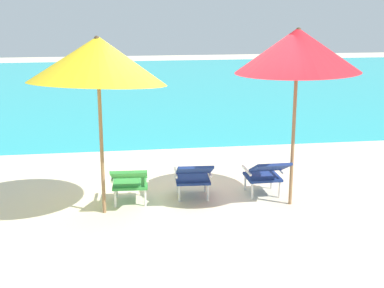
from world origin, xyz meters
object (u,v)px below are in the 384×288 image
lounge_chair_center (193,175)px  lounge_chair_right (266,173)px  lounge_chair_left (130,180)px  beach_umbrella_right (298,50)px  beach_umbrella_left (98,60)px

lounge_chair_center → lounge_chair_right: same height
lounge_chair_left → lounge_chair_right: 2.08m
lounge_chair_left → lounge_chair_center: same height
beach_umbrella_right → lounge_chair_left: bearing=173.1°
lounge_chair_left → beach_umbrella_right: bearing=-6.9°
beach_umbrella_left → beach_umbrella_right: (2.75, -0.07, 0.10)m
lounge_chair_right → beach_umbrella_right: beach_umbrella_right is taller
lounge_chair_left → beach_umbrella_right: 3.04m
lounge_chair_center → beach_umbrella_right: size_ratio=0.35×
lounge_chair_right → beach_umbrella_left: beach_umbrella_left is taller
lounge_chair_left → lounge_chair_right: same height
lounge_chair_left → beach_umbrella_right: (2.37, -0.29, 1.88)m
beach_umbrella_left → beach_umbrella_right: beach_umbrella_right is taller
lounge_chair_right → beach_umbrella_left: (-2.46, -0.25, 1.78)m
lounge_chair_left → lounge_chair_right: size_ratio=1.03×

